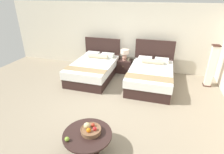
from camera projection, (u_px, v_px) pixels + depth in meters
name	position (u px, v px, depth m)	size (l,w,h in m)	color
ground_plane	(105.00, 108.00, 4.88)	(10.17, 9.71, 0.02)	gray
wall_back	(130.00, 37.00, 7.00)	(10.17, 0.12, 2.52)	beige
bed_near_window	(94.00, 69.00, 6.51)	(1.42, 2.12, 1.23)	#311E1C
bed_near_corner	(150.00, 76.00, 5.99)	(1.40, 2.14, 1.29)	#311E1C
nightstand	(124.00, 66.00, 6.98)	(0.55, 0.44, 0.49)	#311E1C
table_lamp	(125.00, 53.00, 6.78)	(0.32, 0.32, 0.41)	tan
vase	(128.00, 59.00, 6.77)	(0.08, 0.08, 0.13)	gray
coffee_table	(88.00, 137.00, 3.43)	(0.93, 0.93, 0.42)	#311E1C
fruit_bowl	(91.00, 130.00, 3.39)	(0.39, 0.39, 0.20)	brown
loose_apple	(67.00, 139.00, 3.21)	(0.08, 0.08, 0.08)	#84AE38
floor_lamp_corner	(211.00, 66.00, 5.77)	(0.23, 0.23, 1.38)	#371A13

